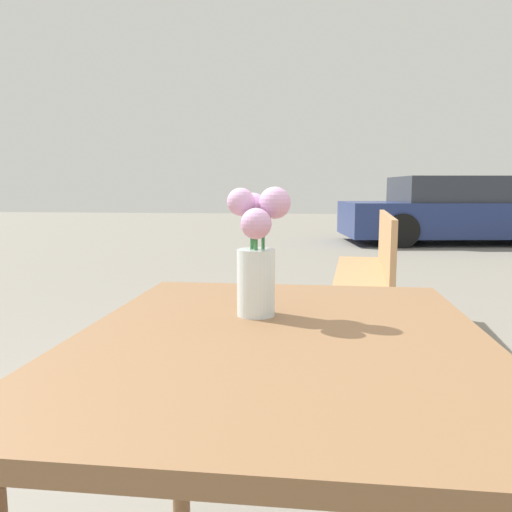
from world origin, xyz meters
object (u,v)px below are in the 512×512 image
Objects in this scene: flower_vase at (257,254)px; parked_car at (460,211)px; table_front at (282,390)px; bench_near at (372,270)px.

flower_vase is 9.33m from parked_car.
table_front is at bearing -107.30° from parked_car.
flower_vase is 0.18× the size of bench_near.
flower_vase is 0.06× the size of parked_car.
flower_vase is at bearing 116.67° from table_front.
table_front is at bearing -63.33° from flower_vase.
bench_near is at bearing 80.09° from table_front.
parked_car is at bearing 69.78° from bench_near.
parked_car is (2.34, 6.36, 0.15)m from bench_near.
table_front is at bearing -99.91° from bench_near.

